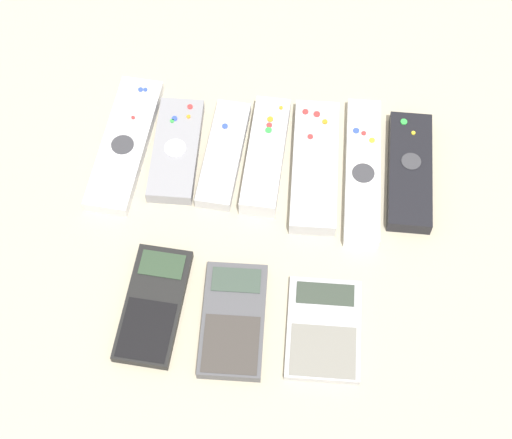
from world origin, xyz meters
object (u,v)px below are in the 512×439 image
(remote_0, at_px, (125,144))
(remote_3, at_px, (267,156))
(remote_2, at_px, (224,154))
(remote_4, at_px, (315,166))
(calculator_1, at_px, (233,320))
(remote_5, at_px, (363,171))
(calculator_2, at_px, (324,329))
(calculator_0, at_px, (153,305))
(remote_6, at_px, (410,171))
(remote_1, at_px, (176,150))

(remote_0, distance_m, remote_3, 0.19)
(remote_2, bearing_deg, remote_4, 0.16)
(remote_2, distance_m, calculator_1, 0.23)
(remote_4, distance_m, remote_5, 0.06)
(calculator_2, bearing_deg, remote_3, 109.60)
(remote_5, distance_m, calculator_0, 0.32)
(remote_0, relative_size, calculator_1, 1.42)
(remote_4, bearing_deg, remote_6, 0.22)
(remote_3, relative_size, remote_5, 0.78)
(remote_0, distance_m, calculator_2, 0.36)
(remote_2, distance_m, remote_5, 0.18)
(remote_0, xyz_separation_m, remote_5, (0.31, -0.00, 0.00))
(remote_3, height_order, calculator_0, remote_3)
(remote_3, relative_size, calculator_0, 1.12)
(remote_1, xyz_separation_m, calculator_1, (0.11, -0.23, -0.00))
(calculator_0, bearing_deg, remote_2, 78.78)
(calculator_1, height_order, calculator_2, calculator_1)
(calculator_0, relative_size, calculator_2, 1.16)
(remote_0, height_order, remote_5, same)
(remote_5, xyz_separation_m, calculator_1, (-0.14, -0.23, -0.00))
(remote_6, distance_m, calculator_1, 0.30)
(remote_2, distance_m, remote_4, 0.12)
(remote_3, xyz_separation_m, remote_4, (0.06, -0.01, -0.00))
(remote_0, relative_size, remote_6, 1.20)
(remote_0, distance_m, remote_2, 0.13)
(remote_1, relative_size, calculator_1, 1.06)
(remote_4, bearing_deg, calculator_0, -131.79)
(remote_2, bearing_deg, calculator_1, -76.66)
(remote_4, xyz_separation_m, calculator_1, (-0.07, -0.22, -0.00))
(remote_0, bearing_deg, remote_3, 3.42)
(remote_2, bearing_deg, calculator_0, -100.96)
(remote_0, distance_m, remote_4, 0.25)
(remote_3, xyz_separation_m, calculator_2, (0.09, -0.23, -0.01))
(calculator_1, bearing_deg, remote_2, 97.56)
(calculator_0, xyz_separation_m, calculator_1, (0.10, -0.01, 0.00))
(remote_2, relative_size, calculator_0, 1.07)
(calculator_1, bearing_deg, remote_5, 55.22)
(remote_0, height_order, calculator_2, remote_0)
(remote_5, xyz_separation_m, remote_6, (0.06, 0.01, 0.00))
(calculator_2, bearing_deg, remote_6, 65.40)
(remote_1, xyz_separation_m, remote_3, (0.12, 0.00, 0.00))
(remote_1, xyz_separation_m, remote_6, (0.30, 0.01, 0.00))
(remote_1, height_order, calculator_1, remote_1)
(remote_3, bearing_deg, remote_6, 1.06)
(remote_0, bearing_deg, remote_1, 1.82)
(remote_0, bearing_deg, calculator_1, -49.55)
(remote_0, xyz_separation_m, calculator_2, (0.28, -0.22, -0.00))
(remote_2, height_order, remote_6, remote_6)
(remote_0, relative_size, calculator_0, 1.37)
(remote_6, distance_m, calculator_2, 0.25)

